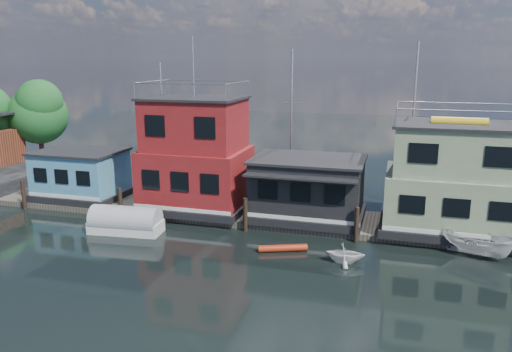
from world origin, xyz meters
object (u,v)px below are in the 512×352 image
(houseboat_green, at_px, (454,181))
(houseboat_red, at_px, (196,157))
(houseboat_dark, at_px, (308,188))
(red_kayak, at_px, (283,248))
(motorboat, at_px, (477,243))
(houseboat_blue, at_px, (81,174))
(dinghy_white, at_px, (345,253))
(tarp_runabout, at_px, (126,222))

(houseboat_green, bearing_deg, houseboat_red, -180.00)
(houseboat_green, bearing_deg, houseboat_dark, -179.88)
(houseboat_dark, distance_m, red_kayak, 5.93)
(houseboat_red, distance_m, motorboat, 18.76)
(houseboat_blue, distance_m, houseboat_dark, 17.50)
(houseboat_green, height_order, dinghy_white, houseboat_green)
(houseboat_red, xyz_separation_m, tarp_runabout, (-2.74, -5.16, -3.41))
(houseboat_blue, height_order, houseboat_dark, houseboat_dark)
(houseboat_dark, bearing_deg, red_kayak, -94.11)
(houseboat_blue, height_order, dinghy_white, houseboat_blue)
(motorboat, bearing_deg, red_kayak, 127.05)
(houseboat_dark, height_order, red_kayak, houseboat_dark)
(houseboat_red, xyz_separation_m, houseboat_green, (17.00, 0.00, -0.55))
(dinghy_white, xyz_separation_m, motorboat, (7.00, 2.99, 0.22))
(houseboat_green, relative_size, tarp_runabout, 1.78)
(tarp_runabout, distance_m, motorboat, 21.02)
(houseboat_red, height_order, dinghy_white, houseboat_red)
(tarp_runabout, relative_size, motorboat, 1.16)
(houseboat_blue, distance_m, tarp_runabout, 8.64)
(houseboat_green, bearing_deg, houseboat_blue, -180.00)
(houseboat_red, bearing_deg, motorboat, -9.89)
(red_kayak, relative_size, dinghy_white, 1.31)
(houseboat_red, distance_m, houseboat_dark, 8.18)
(houseboat_dark, distance_m, houseboat_green, 9.07)
(houseboat_red, bearing_deg, tarp_runabout, -117.98)
(red_kayak, distance_m, dinghy_white, 3.66)
(dinghy_white, bearing_deg, houseboat_dark, 24.94)
(houseboat_blue, bearing_deg, houseboat_green, 0.00)
(houseboat_blue, relative_size, tarp_runabout, 1.35)
(houseboat_dark, relative_size, motorboat, 1.82)
(houseboat_blue, height_order, tarp_runabout, houseboat_blue)
(dinghy_white, bearing_deg, houseboat_green, -45.85)
(tarp_runabout, bearing_deg, motorboat, -0.14)
(tarp_runabout, bearing_deg, red_kayak, -7.50)
(houseboat_red, bearing_deg, houseboat_green, 0.00)
(red_kayak, bearing_deg, houseboat_red, 122.33)
(dinghy_white, relative_size, tarp_runabout, 0.45)
(houseboat_blue, xyz_separation_m, houseboat_green, (26.50, 0.00, 1.34))
(dinghy_white, bearing_deg, houseboat_red, 58.66)
(tarp_runabout, bearing_deg, houseboat_green, 9.08)
(houseboat_dark, distance_m, tarp_runabout, 12.03)
(houseboat_green, height_order, red_kayak, houseboat_green)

